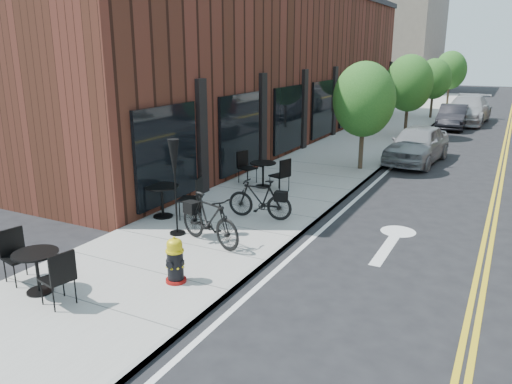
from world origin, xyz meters
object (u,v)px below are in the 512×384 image
Objects in this scene: fire_hydrant at (175,261)px; parked_car_b at (453,117)px; parked_car_a at (417,144)px; patio_umbrella at (174,167)px; bistro_set_b at (162,197)px; bicycle_right at (209,219)px; bistro_set_a at (37,266)px; bicycle_left at (260,199)px; parked_car_c at (467,110)px; bistro_set_c at (263,171)px.

parked_car_b is (2.16, 23.18, 0.12)m from fire_hydrant.
parked_car_a is at bearing 72.42° from fire_hydrant.
bistro_set_b is at bearing 141.64° from patio_umbrella.
bicycle_right is 0.85× the size of patio_umbrella.
bistro_set_b reaches higher than bistro_set_a.
bistro_set_b is (-2.09, 1.02, -0.03)m from bicycle_right.
bistro_set_b is at bearing -104.18° from parked_car_b.
parked_car_c is at bearing 165.08° from bicycle_left.
parked_car_a reaches higher than parked_car_b.
patio_umbrella reaches higher than bistro_set_b.
fire_hydrant is 2.41m from bistro_set_a.
parked_car_a is 10.02m from parked_car_b.
bistro_set_a is 15.14m from parked_car_a.
bistro_set_b is (-2.28, -1.07, 0.03)m from bicycle_left.
bistro_set_c is 4.79m from patio_umbrella.
fire_hydrant is 0.43× the size of bistro_set_b.
bistro_set_c is at bearing 99.95° from bistro_set_a.
patio_umbrella reaches higher than bicycle_right.
fire_hydrant is 25.97m from parked_car_c.
parked_car_c reaches higher than bicycle_right.
bistro_set_a is at bearing -151.63° from fire_hydrant.
bicycle_right is 1.01× the size of bistro_set_a.
patio_umbrella is at bearing 98.10° from bicycle_right.
fire_hydrant is 0.52× the size of bicycle_left.
bicycle_left is 2.51m from bistro_set_b.
bistro_set_a is 0.97× the size of bistro_set_c.
bicycle_right is 11.53m from parked_car_a.
parked_car_c is (0.66, 12.67, 0.08)m from parked_car_a.
parked_car_c is (4.21, 19.09, 0.18)m from bistro_set_c.
bistro_set_a is 27.67m from parked_car_c.
parked_car_b reaches higher than bistro_set_c.
fire_hydrant is 0.40× the size of patio_umbrella.
patio_umbrella reaches higher than parked_car_a.
patio_umbrella is 0.56× the size of parked_car_b.
bicycle_right is at bearing -9.65° from patio_umbrella.
bistro_set_c is (0.99, 3.82, -0.03)m from bistro_set_b.
bicycle_left is 0.83× the size of bistro_set_b.
patio_umbrella is at bearing -96.48° from parked_car_c.
parked_car_a is at bearing 5.48° from bicycle_right.
bistro_set_a is at bearing 174.29° from bicycle_right.
bistro_set_a is at bearing -97.09° from patio_umbrella.
patio_umbrella is (0.44, 3.54, 1.12)m from bistro_set_a.
bicycle_right is at bearing 94.55° from fire_hydrant.
parked_car_a reaches higher than bistro_set_c.
parked_car_c is (2.65, 25.83, 0.28)m from fire_hydrant.
bistro_set_a is at bearing -24.10° from bicycle_left.
bicycle_left is 0.88× the size of bistro_set_c.
parked_car_a is 12.69m from parked_car_c.
bicycle_left is at bearing 12.64° from bicycle_right.
bicycle_left is 5.69m from bistro_set_a.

